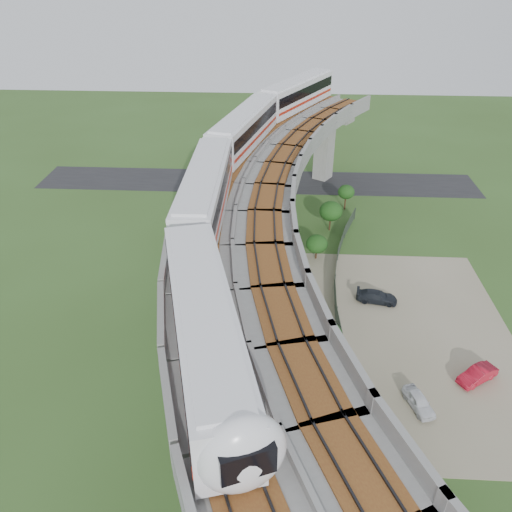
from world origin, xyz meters
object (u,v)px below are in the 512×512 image
object	(u,v)px
car_dark	(377,297)
car_red	(477,375)
metro_train	(250,160)
car_white	(419,401)

from	to	relation	value
car_dark	car_red	bearing A→B (deg)	-138.39
metro_train	car_dark	world-z (taller)	metro_train
metro_train	car_red	world-z (taller)	metro_train
car_white	car_red	xyz separation A→B (m)	(4.91, 2.81, 0.03)
car_red	car_dark	bearing A→B (deg)	179.28
metro_train	car_dark	distance (m)	16.86
car_dark	car_white	bearing A→B (deg)	-165.61
metro_train	car_dark	xyz separation A→B (m)	(11.73, -3.00, -11.73)
metro_train	car_red	size ratio (longest dim) A/B	18.22
metro_train	car_white	bearing A→B (deg)	-50.11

